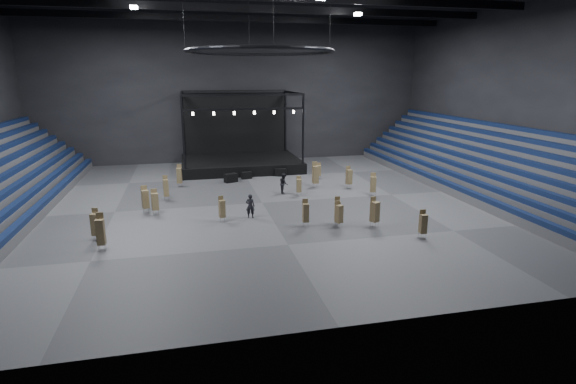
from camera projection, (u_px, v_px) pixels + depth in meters
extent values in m
plane|color=#474749|center=(262.00, 203.00, 40.22)|extent=(50.00, 50.00, 0.00)
cube|color=black|center=(234.00, 92.00, 57.74)|extent=(50.00, 0.20, 18.00)
cube|color=black|center=(346.00, 129.00, 18.13)|extent=(50.00, 0.20, 18.00)
cube|color=black|center=(516.00, 97.00, 43.29)|extent=(0.20, 42.00, 18.00)
cube|color=#0C1635|center=(40.00, 205.00, 36.10)|extent=(0.59, 40.00, 0.40)
cube|color=#0C1635|center=(26.00, 197.00, 35.71)|extent=(0.59, 40.00, 0.40)
cube|color=#0C1635|center=(12.00, 188.00, 35.33)|extent=(0.59, 40.00, 0.40)
cube|color=#49494B|center=(474.00, 186.00, 44.71)|extent=(7.20, 40.00, 0.75)
cube|color=#0C1635|center=(445.00, 182.00, 43.86)|extent=(0.59, 40.00, 0.40)
cube|color=#49494B|center=(478.00, 182.00, 44.71)|extent=(6.30, 40.00, 1.50)
cube|color=#0C1635|center=(454.00, 174.00, 43.86)|extent=(0.59, 40.00, 0.40)
cube|color=#49494B|center=(483.00, 178.00, 44.71)|extent=(5.40, 40.00, 2.25)
cube|color=#0C1635|center=(463.00, 166.00, 43.87)|extent=(0.59, 40.00, 0.40)
cube|color=#49494B|center=(487.00, 174.00, 44.71)|extent=(4.50, 40.00, 3.00)
cube|color=#0C1635|center=(472.00, 158.00, 43.87)|extent=(0.59, 40.00, 0.40)
cube|color=#49494B|center=(491.00, 170.00, 44.72)|extent=(3.60, 40.00, 3.75)
cube|color=#0C1635|center=(481.00, 150.00, 43.87)|extent=(0.59, 40.00, 0.40)
cube|color=#49494B|center=(496.00, 167.00, 44.72)|extent=(2.70, 40.00, 4.50)
cube|color=#0C1635|center=(489.00, 142.00, 43.87)|extent=(0.59, 40.00, 0.40)
cube|color=#49494B|center=(500.00, 163.00, 44.72)|extent=(1.80, 40.00, 5.25)
cube|color=#0C1635|center=(498.00, 135.00, 43.87)|extent=(0.59, 40.00, 0.40)
cube|color=#49494B|center=(505.00, 159.00, 44.72)|extent=(0.90, 40.00, 6.00)
cube|color=#0C1635|center=(507.00, 127.00, 43.88)|extent=(0.59, 40.00, 0.40)
cube|color=black|center=(241.00, 164.00, 54.69)|extent=(14.00, 10.00, 1.20)
cube|color=black|center=(235.00, 122.00, 58.05)|extent=(13.30, 0.30, 8.00)
cylinder|color=black|center=(183.00, 133.00, 47.79)|extent=(0.24, 0.24, 7.80)
cylinder|color=black|center=(183.00, 124.00, 56.47)|extent=(0.24, 0.24, 7.80)
cylinder|color=black|center=(303.00, 130.00, 50.62)|extent=(0.24, 0.24, 7.80)
cylinder|color=black|center=(285.00, 122.00, 59.30)|extent=(0.24, 0.24, 7.80)
cube|color=black|center=(244.00, 95.00, 48.21)|extent=(13.40, 0.25, 0.25)
cube|color=black|center=(235.00, 92.00, 56.89)|extent=(13.40, 0.25, 0.25)
cube|color=black|center=(244.00, 109.00, 48.60)|extent=(13.40, 0.20, 0.20)
cylinder|color=white|center=(193.00, 114.00, 47.52)|extent=(0.24, 0.24, 0.35)
cylinder|color=white|center=(214.00, 113.00, 47.99)|extent=(0.24, 0.24, 0.35)
cylinder|color=white|center=(234.00, 113.00, 48.46)|extent=(0.24, 0.24, 0.35)
cylinder|color=white|center=(254.00, 113.00, 48.93)|extent=(0.24, 0.24, 0.35)
cylinder|color=white|center=(274.00, 112.00, 49.40)|extent=(0.24, 0.24, 0.35)
cylinder|color=white|center=(294.00, 112.00, 49.88)|extent=(0.24, 0.24, 0.35)
torus|color=black|center=(260.00, 51.00, 36.92)|extent=(12.30, 12.30, 0.30)
cylinder|color=black|center=(330.00, 21.00, 37.57)|extent=(0.04, 0.04, 5.00)
cylinder|color=black|center=(249.00, 26.00, 41.94)|extent=(0.04, 0.04, 5.00)
cylinder|color=black|center=(183.00, 17.00, 35.00)|extent=(0.04, 0.04, 5.00)
cylinder|color=black|center=(273.00, 9.00, 30.62)|extent=(0.04, 0.04, 5.00)
cube|color=black|center=(247.00, 8.00, 42.45)|extent=(49.00, 0.35, 0.70)
cube|color=black|center=(237.00, 18.00, 50.00)|extent=(49.00, 0.35, 0.70)
cube|color=white|center=(134.00, 7.00, 37.63)|extent=(0.60, 0.60, 0.25)
cube|color=white|center=(358.00, 14.00, 41.92)|extent=(0.60, 0.60, 0.25)
cube|color=black|center=(231.00, 178.00, 47.82)|extent=(1.53, 1.16, 0.91)
cube|color=black|center=(247.00, 175.00, 49.40)|extent=(1.25, 0.80, 0.77)
cube|color=black|center=(281.00, 172.00, 50.74)|extent=(1.42, 1.01, 0.86)
cylinder|color=silver|center=(373.00, 225.00, 33.52)|extent=(0.03, 0.03, 0.45)
cylinder|color=silver|center=(370.00, 224.00, 33.92)|extent=(0.03, 0.03, 0.45)
cylinder|color=silver|center=(378.00, 225.00, 33.61)|extent=(0.03, 0.03, 0.45)
cylinder|color=silver|center=(376.00, 223.00, 34.01)|extent=(0.03, 0.03, 0.45)
cube|color=olive|center=(375.00, 212.00, 33.51)|extent=(0.72, 0.72, 1.53)
cube|color=olive|center=(373.00, 202.00, 33.50)|extent=(0.50, 0.28, 0.84)
cylinder|color=silver|center=(347.00, 187.00, 45.14)|extent=(0.03, 0.03, 0.42)
cylinder|color=silver|center=(346.00, 186.00, 45.52)|extent=(0.03, 0.03, 0.42)
cylinder|color=silver|center=(351.00, 186.00, 45.22)|extent=(0.03, 0.03, 0.42)
cylinder|color=silver|center=(350.00, 185.00, 45.60)|extent=(0.03, 0.03, 0.42)
cube|color=olive|center=(349.00, 177.00, 45.13)|extent=(0.60, 0.60, 1.47)
cube|color=olive|center=(348.00, 170.00, 45.14)|extent=(0.49, 0.16, 0.81)
cylinder|color=silver|center=(178.00, 185.00, 45.66)|extent=(0.03, 0.03, 0.39)
cylinder|color=silver|center=(178.00, 185.00, 46.01)|extent=(0.03, 0.03, 0.39)
cylinder|color=silver|center=(182.00, 185.00, 45.74)|extent=(0.03, 0.03, 0.39)
cylinder|color=silver|center=(182.00, 184.00, 46.09)|extent=(0.03, 0.03, 0.39)
cube|color=olive|center=(179.00, 176.00, 45.63)|extent=(0.55, 0.55, 1.55)
cube|color=olive|center=(179.00, 168.00, 45.63)|extent=(0.46, 0.13, 0.85)
cylinder|color=silver|center=(298.00, 194.00, 42.32)|extent=(0.03, 0.03, 0.37)
cylinder|color=silver|center=(297.00, 193.00, 42.65)|extent=(0.03, 0.03, 0.37)
cylinder|color=silver|center=(301.00, 194.00, 42.40)|extent=(0.03, 0.03, 0.37)
cylinder|color=silver|center=(300.00, 193.00, 42.72)|extent=(0.03, 0.03, 0.37)
cube|color=olive|center=(299.00, 186.00, 42.32)|extent=(0.48, 0.48, 1.24)
cube|color=olive|center=(299.00, 179.00, 42.35)|extent=(0.42, 0.10, 0.68)
cylinder|color=silver|center=(336.00, 223.00, 34.21)|extent=(0.03, 0.03, 0.34)
cylinder|color=silver|center=(334.00, 222.00, 34.52)|extent=(0.03, 0.03, 0.34)
cylinder|color=silver|center=(340.00, 223.00, 34.28)|extent=(0.03, 0.03, 0.34)
cylinder|color=silver|center=(338.00, 221.00, 34.59)|extent=(0.03, 0.03, 0.34)
cube|color=olive|center=(337.00, 211.00, 34.17)|extent=(0.48, 0.48, 1.48)
cube|color=olive|center=(337.00, 202.00, 34.16)|extent=(0.40, 0.12, 0.81)
cylinder|color=silver|center=(93.00, 239.00, 30.92)|extent=(0.03, 0.03, 0.38)
cylinder|color=silver|center=(94.00, 237.00, 31.26)|extent=(0.03, 0.03, 0.38)
cylinder|color=silver|center=(99.00, 238.00, 31.00)|extent=(0.03, 0.03, 0.38)
cylinder|color=silver|center=(100.00, 236.00, 31.33)|extent=(0.03, 0.03, 0.38)
cube|color=olive|center=(95.00, 224.00, 30.88)|extent=(0.57, 0.57, 1.54)
cube|color=olive|center=(95.00, 214.00, 30.88)|extent=(0.43, 0.19, 0.85)
cylinder|color=silver|center=(337.00, 226.00, 33.51)|extent=(0.03, 0.03, 0.39)
cylinder|color=silver|center=(336.00, 224.00, 33.86)|extent=(0.03, 0.03, 0.39)
cylinder|color=silver|center=(342.00, 225.00, 33.59)|extent=(0.03, 0.03, 0.39)
cylinder|color=silver|center=(340.00, 224.00, 33.94)|extent=(0.03, 0.03, 0.39)
cube|color=olive|center=(339.00, 214.00, 33.50)|extent=(0.62, 0.62, 1.35)
cube|color=olive|center=(337.00, 205.00, 33.50)|extent=(0.43, 0.23, 0.74)
cylinder|color=silver|center=(318.00, 178.00, 49.18)|extent=(0.03, 0.03, 0.35)
cylinder|color=silver|center=(317.00, 177.00, 49.49)|extent=(0.03, 0.03, 0.35)
cylinder|color=silver|center=(321.00, 178.00, 49.25)|extent=(0.03, 0.03, 0.35)
cylinder|color=silver|center=(320.00, 177.00, 49.56)|extent=(0.03, 0.03, 0.35)
cube|color=olive|center=(319.00, 171.00, 49.18)|extent=(0.50, 0.50, 1.17)
cube|color=olive|center=(319.00, 165.00, 49.21)|extent=(0.40, 0.13, 0.64)
cylinder|color=silver|center=(153.00, 213.00, 36.50)|extent=(0.03, 0.03, 0.43)
cylinder|color=silver|center=(153.00, 212.00, 36.89)|extent=(0.03, 0.03, 0.43)
cylinder|color=silver|center=(158.00, 213.00, 36.59)|extent=(0.03, 0.03, 0.43)
cylinder|color=silver|center=(158.00, 211.00, 36.97)|extent=(0.03, 0.03, 0.43)
cube|color=olive|center=(155.00, 202.00, 36.51)|extent=(0.61, 0.61, 1.40)
cube|color=olive|center=(154.00, 193.00, 36.53)|extent=(0.49, 0.17, 0.77)
cylinder|color=silver|center=(314.00, 186.00, 45.36)|extent=(0.03, 0.03, 0.45)
cylinder|color=silver|center=(313.00, 185.00, 45.76)|extent=(0.03, 0.03, 0.45)
cylinder|color=silver|center=(318.00, 186.00, 45.45)|extent=(0.03, 0.03, 0.45)
cylinder|color=silver|center=(317.00, 185.00, 45.85)|extent=(0.03, 0.03, 0.45)
cube|color=olive|center=(315.00, 175.00, 45.33)|extent=(0.60, 0.60, 1.76)
cube|color=olive|center=(315.00, 166.00, 45.32)|extent=(0.52, 0.13, 0.97)
cylinder|color=silver|center=(165.00, 199.00, 40.79)|extent=(0.03, 0.03, 0.38)
cylinder|color=silver|center=(165.00, 198.00, 41.13)|extent=(0.03, 0.03, 0.38)
cylinder|color=silver|center=(169.00, 199.00, 40.86)|extent=(0.03, 0.03, 0.38)
cylinder|color=silver|center=(169.00, 198.00, 41.21)|extent=(0.03, 0.03, 0.38)
cube|color=olive|center=(166.00, 188.00, 40.75)|extent=(0.51, 0.51, 1.55)
cube|color=olive|center=(165.00, 180.00, 40.74)|extent=(0.44, 0.12, 0.85)
cylinder|color=silver|center=(99.00, 249.00, 29.09)|extent=(0.03, 0.03, 0.41)
cylinder|color=silver|center=(100.00, 246.00, 29.46)|extent=(0.03, 0.03, 0.41)
cylinder|color=silver|center=(105.00, 248.00, 29.17)|extent=(0.03, 0.03, 0.41)
cylinder|color=silver|center=(106.00, 246.00, 29.54)|extent=(0.03, 0.03, 0.41)
cube|color=olive|center=(101.00, 232.00, 29.04)|extent=(0.52, 0.52, 1.71)
cube|color=olive|center=(100.00, 219.00, 29.04)|extent=(0.48, 0.08, 0.94)
cylinder|color=silver|center=(143.00, 211.00, 37.00)|extent=(0.03, 0.03, 0.43)
cylinder|color=silver|center=(144.00, 210.00, 37.38)|extent=(0.03, 0.03, 0.43)
cylinder|color=silver|center=(149.00, 211.00, 37.09)|extent=(0.03, 0.03, 0.43)
cylinder|color=silver|center=(149.00, 210.00, 37.47)|extent=(0.03, 0.03, 0.43)
cube|color=olive|center=(145.00, 199.00, 36.99)|extent=(0.65, 0.65, 1.51)
cube|color=olive|center=(144.00, 190.00, 36.99)|extent=(0.49, 0.22, 0.83)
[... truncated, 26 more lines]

